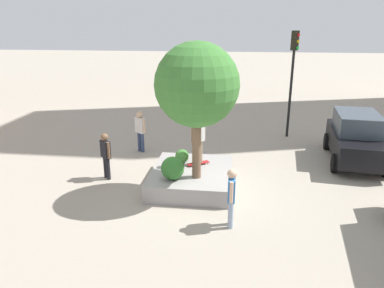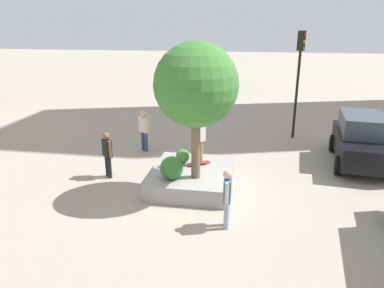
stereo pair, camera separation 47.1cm
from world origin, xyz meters
TOP-DOWN VIEW (x-y plane):
  - ground_plane at (0.00, 0.00)m, footprint 120.00×120.00m
  - planter_ledge at (-0.59, -0.30)m, footprint 3.10×2.64m
  - plaza_tree at (-0.00, -0.08)m, footprint 2.52×2.52m
  - boxwood_shrub at (-1.18, -0.73)m, footprint 0.48×0.48m
  - hedge_clump at (0.25, -0.80)m, footprint 0.73×0.73m
  - skateboard at (-1.04, -0.14)m, footprint 0.61×0.79m
  - skateboarder at (-1.04, -0.14)m, footprint 0.43×0.45m
  - sedan_parked at (-3.61, 5.75)m, footprint 4.30×2.30m
  - traffic_light_median at (-6.63, 3.57)m, footprint 0.37×0.37m
  - pedestrian_crossing at (-0.76, -3.32)m, footprint 0.44×0.45m
  - passerby_with_bag at (-3.68, -2.87)m, footprint 0.44×0.50m
  - bystander_watching at (1.87, 1.05)m, footprint 0.56×0.26m

SIDE VIEW (x-z plane):
  - ground_plane at x=0.00m, z-range 0.00..0.00m
  - planter_ledge at x=-0.59m, z-range 0.00..0.56m
  - skateboard at x=-1.04m, z-range 0.58..0.65m
  - boxwood_shrub at x=-1.18m, z-range 0.56..1.04m
  - hedge_clump at x=0.25m, z-range 0.56..1.29m
  - pedestrian_crossing at x=-0.76m, z-range 0.13..1.78m
  - bystander_watching at x=1.87m, z-range 0.13..1.79m
  - sedan_parked at x=-3.61m, z-range 0.02..1.94m
  - passerby_with_bag at x=-3.68m, z-range 0.14..1.89m
  - skateboarder at x=-1.04m, z-range 0.76..2.40m
  - traffic_light_median at x=-6.63m, z-range 0.87..5.75m
  - plaza_tree at x=0.00m, z-range 1.38..5.56m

